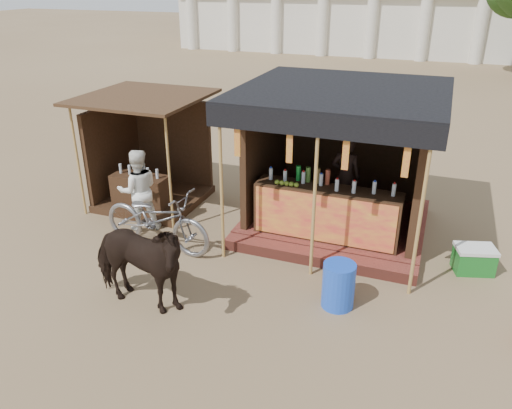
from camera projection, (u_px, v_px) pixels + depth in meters
The scene contains 8 objects.
ground at pixel (218, 314), 7.40m from camera, with size 120.00×120.00×0.00m, color #846B4C.
main_stall at pixel (338, 180), 9.50m from camera, with size 3.60×3.61×2.78m.
secondary_stall at pixel (146, 164), 10.81m from camera, with size 2.40×2.40×2.38m.
cow at pixel (137, 264), 7.24m from camera, with size 0.81×1.78×1.50m, color black.
motorbike at pixel (157, 219), 8.98m from camera, with size 0.77×2.21×1.16m, color gray.
bystander at pixel (138, 190), 9.58m from camera, with size 0.79×0.62×1.63m, color white.
blue_barrel at pixel (338, 285), 7.44m from camera, with size 0.49×0.49×0.72m, color blue.
cooler at pixel (474, 259), 8.37m from camera, with size 0.74×0.61×0.46m.
Camera 1 is at (2.67, -5.46, 4.56)m, focal length 35.00 mm.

